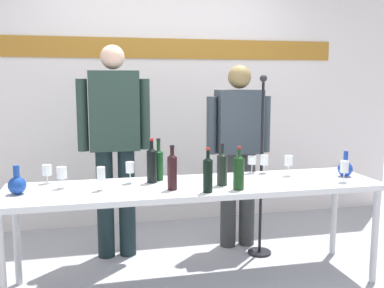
{
  "coord_description": "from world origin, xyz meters",
  "views": [
    {
      "loc": [
        -0.72,
        -2.97,
        1.48
      ],
      "look_at": [
        0.0,
        0.15,
        1.02
      ],
      "focal_mm": 40.9,
      "sensor_mm": 36.0,
      "label": 1
    }
  ],
  "objects_px": {
    "wine_bottle_0": "(159,163)",
    "wine_bottle_4": "(152,164)",
    "wine_bottle_1": "(222,168)",
    "decanter_blue_right": "(345,168)",
    "microphone_stand": "(261,196)",
    "wine_bottle_3": "(172,170)",
    "wine_glass_right_1": "(252,161)",
    "wine_glass_right_2": "(289,161)",
    "wine_glass_left_3": "(62,173)",
    "decanter_blue_left": "(17,184)",
    "wine_bottle_5": "(208,173)",
    "wine_bottle_2": "(239,171)",
    "presenter_left": "(115,138)",
    "display_table": "(197,192)",
    "wine_glass_right_3": "(264,160)",
    "wine_glass_right_0": "(344,167)",
    "presenter_right": "(238,145)",
    "wine_glass_left_0": "(101,174)",
    "wine_glass_left_1": "(47,170)",
    "wine_glass_left_2": "(130,168)"
  },
  "relations": [
    {
      "from": "wine_bottle_4",
      "to": "wine_glass_right_0",
      "type": "relative_size",
      "value": 2.02
    },
    {
      "from": "display_table",
      "to": "wine_bottle_2",
      "type": "bearing_deg",
      "value": -41.08
    },
    {
      "from": "wine_glass_right_2",
      "to": "microphone_stand",
      "type": "relative_size",
      "value": 0.1
    },
    {
      "from": "wine_bottle_0",
      "to": "wine_glass_right_3",
      "type": "distance_m",
      "value": 0.86
    },
    {
      "from": "decanter_blue_right",
      "to": "wine_glass_right_0",
      "type": "bearing_deg",
      "value": -124.19
    },
    {
      "from": "wine_glass_right_1",
      "to": "wine_bottle_0",
      "type": "bearing_deg",
      "value": -173.99
    },
    {
      "from": "wine_bottle_2",
      "to": "wine_glass_right_2",
      "type": "distance_m",
      "value": 0.61
    },
    {
      "from": "presenter_left",
      "to": "wine_glass_right_0",
      "type": "height_order",
      "value": "presenter_left"
    },
    {
      "from": "wine_bottle_3",
      "to": "wine_glass_right_3",
      "type": "relative_size",
      "value": 2.06
    },
    {
      "from": "wine_bottle_0",
      "to": "wine_glass_right_2",
      "type": "height_order",
      "value": "wine_bottle_0"
    },
    {
      "from": "wine_bottle_3",
      "to": "wine_glass_right_1",
      "type": "xyz_separation_m",
      "value": [
        0.72,
        0.39,
        -0.03
      ]
    },
    {
      "from": "wine_bottle_4",
      "to": "wine_glass_right_2",
      "type": "distance_m",
      "value": 1.07
    },
    {
      "from": "decanter_blue_right",
      "to": "wine_bottle_4",
      "type": "height_order",
      "value": "wine_bottle_4"
    },
    {
      "from": "wine_bottle_0",
      "to": "wine_bottle_2",
      "type": "relative_size",
      "value": 1.05
    },
    {
      "from": "presenter_left",
      "to": "wine_glass_left_3",
      "type": "distance_m",
      "value": 0.71
    },
    {
      "from": "decanter_blue_left",
      "to": "wine_glass_left_3",
      "type": "height_order",
      "value": "decanter_blue_left"
    },
    {
      "from": "presenter_right",
      "to": "microphone_stand",
      "type": "distance_m",
      "value": 0.49
    },
    {
      "from": "wine_bottle_4",
      "to": "wine_bottle_1",
      "type": "bearing_deg",
      "value": -22.37
    },
    {
      "from": "wine_bottle_3",
      "to": "wine_glass_left_2",
      "type": "xyz_separation_m",
      "value": [
        -0.26,
        0.25,
        -0.02
      ]
    },
    {
      "from": "wine_glass_left_3",
      "to": "wine_glass_right_1",
      "type": "height_order",
      "value": "wine_glass_left_3"
    },
    {
      "from": "wine_glass_right_0",
      "to": "wine_glass_right_3",
      "type": "bearing_deg",
      "value": 136.1
    },
    {
      "from": "display_table",
      "to": "wine_glass_right_3",
      "type": "height_order",
      "value": "wine_glass_right_3"
    },
    {
      "from": "wine_bottle_4",
      "to": "decanter_blue_right",
      "type": "bearing_deg",
      "value": -5.07
    },
    {
      "from": "wine_bottle_1",
      "to": "wine_glass_right_1",
      "type": "xyz_separation_m",
      "value": [
        0.35,
        0.34,
        -0.03
      ]
    },
    {
      "from": "wine_glass_left_3",
      "to": "wine_bottle_4",
      "type": "bearing_deg",
      "value": 3.27
    },
    {
      "from": "wine_glass_left_3",
      "to": "wine_glass_left_1",
      "type": "bearing_deg",
      "value": 122.68
    },
    {
      "from": "wine_bottle_0",
      "to": "wine_bottle_4",
      "type": "height_order",
      "value": "wine_bottle_4"
    },
    {
      "from": "wine_glass_right_1",
      "to": "microphone_stand",
      "type": "relative_size",
      "value": 0.09
    },
    {
      "from": "presenter_right",
      "to": "wine_bottle_1",
      "type": "height_order",
      "value": "presenter_right"
    },
    {
      "from": "decanter_blue_right",
      "to": "wine_bottle_5",
      "type": "xyz_separation_m",
      "value": [
        -1.16,
        -0.23,
        0.06
      ]
    },
    {
      "from": "presenter_right",
      "to": "wine_bottle_3",
      "type": "distance_m",
      "value": 1.07
    },
    {
      "from": "presenter_left",
      "to": "presenter_right",
      "type": "relative_size",
      "value": 1.09
    },
    {
      "from": "decanter_blue_left",
      "to": "wine_bottle_5",
      "type": "distance_m",
      "value": 1.25
    },
    {
      "from": "wine_bottle_2",
      "to": "wine_glass_left_1",
      "type": "height_order",
      "value": "wine_bottle_2"
    },
    {
      "from": "wine_bottle_0",
      "to": "wine_bottle_5",
      "type": "xyz_separation_m",
      "value": [
        0.26,
        -0.43,
        -0.0
      ]
    },
    {
      "from": "decanter_blue_right",
      "to": "wine_glass_right_1",
      "type": "relative_size",
      "value": 1.44
    },
    {
      "from": "wine_glass_left_0",
      "to": "wine_glass_right_3",
      "type": "relative_size",
      "value": 1.1
    },
    {
      "from": "wine_bottle_0",
      "to": "wine_glass_left_2",
      "type": "bearing_deg",
      "value": -165.02
    },
    {
      "from": "wine_glass_left_2",
      "to": "wine_glass_right_2",
      "type": "xyz_separation_m",
      "value": [
        1.22,
        -0.02,
        0.0
      ]
    },
    {
      "from": "decanter_blue_left",
      "to": "wine_bottle_1",
      "type": "relative_size",
      "value": 0.64
    },
    {
      "from": "wine_glass_left_3",
      "to": "wine_glass_right_2",
      "type": "relative_size",
      "value": 0.94
    },
    {
      "from": "display_table",
      "to": "wine_glass_right_0",
      "type": "bearing_deg",
      "value": -9.78
    },
    {
      "from": "decanter_blue_right",
      "to": "wine_bottle_2",
      "type": "height_order",
      "value": "wine_bottle_2"
    },
    {
      "from": "decanter_blue_right",
      "to": "microphone_stand",
      "type": "height_order",
      "value": "microphone_stand"
    },
    {
      "from": "decanter_blue_left",
      "to": "wine_bottle_2",
      "type": "relative_size",
      "value": 0.64
    },
    {
      "from": "wine_glass_left_3",
      "to": "microphone_stand",
      "type": "xyz_separation_m",
      "value": [
        1.59,
        0.33,
        -0.34
      ]
    },
    {
      "from": "wine_bottle_3",
      "to": "wine_bottle_0",
      "type": "bearing_deg",
      "value": 98.42
    },
    {
      "from": "wine_bottle_5",
      "to": "microphone_stand",
      "type": "distance_m",
      "value": 0.99
    },
    {
      "from": "wine_glass_right_2",
      "to": "wine_glass_right_3",
      "type": "relative_size",
      "value": 1.08
    },
    {
      "from": "decanter_blue_right",
      "to": "wine_glass_right_2",
      "type": "xyz_separation_m",
      "value": [
        -0.42,
        0.12,
        0.05
      ]
    }
  ]
}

